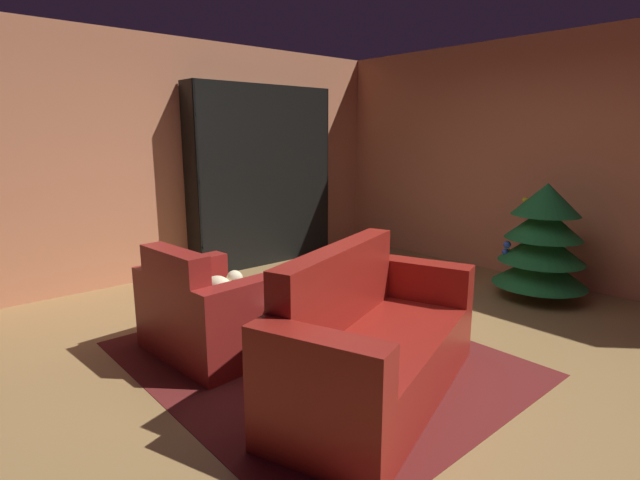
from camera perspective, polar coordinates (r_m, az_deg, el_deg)
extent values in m
plane|color=olive|center=(4.10, 3.94, -11.74)|extent=(6.89, 6.89, 0.00)
cube|color=#CE7D55|center=(6.17, 23.67, 8.44)|extent=(5.77, 0.06, 2.73)
cube|color=#CE7D55|center=(6.11, -15.49, 8.98)|extent=(0.06, 5.86, 2.73)
cube|color=maroon|center=(3.83, -0.41, -13.49)|extent=(2.77, 2.32, 0.01)
cube|color=black|center=(6.29, -5.90, 7.25)|extent=(0.03, 1.99, 2.25)
cube|color=black|center=(7.02, -0.07, 7.83)|extent=(0.34, 0.02, 2.25)
cube|color=black|center=(5.92, -14.62, 6.61)|extent=(0.34, 0.03, 2.25)
cube|color=black|center=(6.61, -6.49, -2.35)|extent=(0.31, 1.94, 0.03)
cube|color=black|center=(6.52, -6.57, 0.81)|extent=(0.31, 1.94, 0.03)
cube|color=black|center=(6.46, -6.65, 4.05)|extent=(0.31, 1.94, 0.02)
cube|color=black|center=(6.42, -6.73, 7.33)|extent=(0.31, 1.94, 0.02)
cube|color=black|center=(6.40, -6.81, 10.65)|extent=(0.31, 1.94, 0.02)
cube|color=black|center=(6.40, -6.90, 13.97)|extent=(0.31, 1.94, 0.02)
cube|color=black|center=(6.42, -6.99, 17.28)|extent=(0.31, 1.94, 0.03)
cube|color=black|center=(6.53, -7.35, 6.85)|extent=(0.05, 0.95, 0.59)
cube|color=black|center=(6.51, -7.22, 6.84)|extent=(0.03, 0.98, 0.62)
cube|color=#2D8537|center=(7.16, -0.66, -0.07)|extent=(0.23, 0.05, 0.23)
cube|color=#137C8F|center=(7.14, -1.02, 0.07)|extent=(0.20, 0.03, 0.28)
cube|color=#3F311E|center=(7.12, -1.24, 0.13)|extent=(0.20, 0.03, 0.30)
cube|color=#3C823F|center=(7.08, -1.33, -0.37)|extent=(0.25, 0.04, 0.20)
cube|color=#80418C|center=(7.06, -1.61, -0.07)|extent=(0.23, 0.03, 0.28)
cube|color=#8A4E92|center=(7.05, -2.01, -0.03)|extent=(0.17, 0.03, 0.29)
cube|color=#B4A39B|center=(7.01, -2.13, -0.32)|extent=(0.23, 0.04, 0.24)
cube|color=#B9B49C|center=(7.09, -0.79, 3.06)|extent=(0.20, 0.04, 0.28)
cube|color=red|center=(7.06, -1.08, 2.92)|extent=(0.21, 0.03, 0.25)
cube|color=#B02323|center=(7.04, -1.39, 2.80)|extent=(0.19, 0.04, 0.23)
cube|color=orange|center=(7.02, -1.67, 2.80)|extent=(0.19, 0.04, 0.24)
cube|color=#91538E|center=(6.98, -1.87, 2.98)|extent=(0.20, 0.03, 0.30)
cube|color=gold|center=(6.99, -0.75, 11.99)|extent=(0.23, 0.04, 0.25)
cube|color=#3F8643|center=(6.96, -1.02, 11.95)|extent=(0.23, 0.03, 0.24)
cube|color=#934DA7|center=(6.97, -1.50, 12.06)|extent=(0.16, 0.03, 0.27)
cube|color=#7E4099|center=(6.92, -1.62, 11.80)|extent=(0.20, 0.03, 0.21)
cube|color=#9355A1|center=(6.89, -1.82, 12.24)|extent=(0.23, 0.04, 0.32)
cube|color=orange|center=(6.85, -2.06, 11.89)|extent=(0.24, 0.03, 0.23)
cube|color=#895895|center=(6.86, -2.50, 11.91)|extent=(0.17, 0.04, 0.24)
cube|color=#267232|center=(6.81, -2.60, 11.91)|extent=(0.23, 0.03, 0.24)
cube|color=#99579C|center=(7.01, -0.74, 15.23)|extent=(0.22, 0.03, 0.30)
cube|color=#327B34|center=(6.97, -0.94, 14.83)|extent=(0.25, 0.04, 0.20)
cube|color=orange|center=(6.95, -1.32, 15.22)|extent=(0.22, 0.04, 0.29)
cube|color=#328743|center=(6.94, -1.74, 15.18)|extent=(0.18, 0.03, 0.28)
cube|color=navy|center=(6.90, -1.98, 15.32)|extent=(0.20, 0.04, 0.31)
cube|color=#B5AA91|center=(6.85, -2.22, 15.26)|extent=(0.24, 0.04, 0.29)
cube|color=#C19B9B|center=(6.85, -2.62, 14.85)|extent=(0.19, 0.03, 0.20)
cube|color=maroon|center=(3.97, -12.18, -9.70)|extent=(0.74, 0.82, 0.40)
cube|color=maroon|center=(3.69, -16.40, -4.60)|extent=(0.69, 0.22, 0.46)
cube|color=maroon|center=(3.60, -8.48, -9.73)|extent=(0.22, 0.79, 0.65)
cube|color=maroon|center=(4.27, -15.43, -6.50)|extent=(0.22, 0.79, 0.65)
ellipsoid|color=beige|center=(3.94, -11.63, -5.40)|extent=(0.29, 0.20, 0.18)
sphere|color=beige|center=(3.96, -9.86, -4.40)|extent=(0.13, 0.13, 0.13)
cube|color=maroon|center=(3.28, 6.79, -14.14)|extent=(1.19, 1.57, 0.43)
cube|color=maroon|center=(3.22, 2.05, -5.42)|extent=(0.62, 1.37, 0.53)
cube|color=maroon|center=(2.58, -0.29, -18.20)|extent=(0.79, 0.44, 0.72)
cube|color=maroon|center=(3.91, 11.36, -7.53)|extent=(0.79, 0.44, 0.72)
cylinder|color=black|center=(3.67, 0.52, -10.96)|extent=(0.04, 0.04, 0.44)
cylinder|color=black|center=(3.98, -0.67, -9.11)|extent=(0.04, 0.04, 0.44)
cylinder|color=black|center=(3.78, -4.45, -10.30)|extent=(0.04, 0.04, 0.44)
cylinder|color=silver|center=(3.72, -1.54, -6.87)|extent=(0.70, 0.70, 0.02)
cube|color=#4B8144|center=(3.71, -2.02, -6.59)|extent=(0.20, 0.11, 0.03)
cube|color=#3D428D|center=(3.70, -1.94, -6.19)|extent=(0.21, 0.12, 0.02)
cube|color=#2E5783|center=(3.68, -1.78, -5.85)|extent=(0.22, 0.16, 0.03)
cube|color=gold|center=(3.69, -1.84, -5.43)|extent=(0.22, 0.15, 0.02)
cube|color=#477454|center=(3.66, -1.81, -5.17)|extent=(0.16, 0.15, 0.03)
cube|color=#B7371A|center=(3.66, -1.82, -4.80)|extent=(0.20, 0.18, 0.02)
cylinder|color=#1D5D2F|center=(3.80, -4.02, -4.98)|extent=(0.06, 0.06, 0.17)
cylinder|color=#1D5D2F|center=(3.76, -4.04, -3.27)|extent=(0.03, 0.03, 0.06)
cylinder|color=brown|center=(5.60, 23.90, -5.38)|extent=(0.08, 0.08, 0.14)
cone|color=#1D6730|center=(5.54, 24.11, -3.09)|extent=(0.93, 0.93, 0.32)
cone|color=#1D6730|center=(5.49, 24.32, -0.66)|extent=(0.84, 0.84, 0.32)
cone|color=#1D6730|center=(5.44, 24.54, 1.81)|extent=(0.75, 0.75, 0.32)
cone|color=#1D6730|center=(5.41, 24.77, 4.32)|extent=(0.66, 0.66, 0.32)
sphere|color=red|center=(5.78, 22.77, 0.33)|extent=(0.07, 0.07, 0.07)
sphere|color=yellow|center=(5.57, 20.80, -1.14)|extent=(0.06, 0.06, 0.06)
sphere|color=yellow|center=(5.59, 22.65, 4.29)|extent=(0.06, 0.06, 0.06)
sphere|color=blue|center=(5.40, 20.85, -0.51)|extent=(0.08, 0.08, 0.08)
sphere|color=blue|center=(5.49, 20.70, -1.30)|extent=(0.07, 0.07, 0.07)
sphere|color=red|center=(5.72, 25.58, 2.47)|extent=(0.07, 0.07, 0.07)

